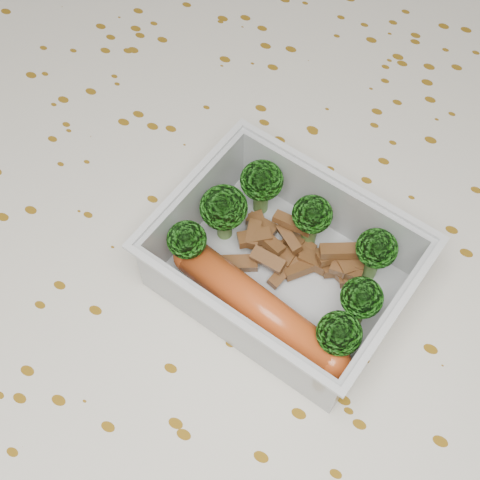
% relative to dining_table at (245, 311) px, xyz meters
% --- Properties ---
extents(ground_plane, '(4.00, 4.00, 0.00)m').
position_rel_dining_table_xyz_m(ground_plane, '(0.00, 0.00, -0.67)').
color(ground_plane, olive).
rests_on(ground_plane, ground).
extents(dining_table, '(1.40, 0.90, 0.75)m').
position_rel_dining_table_xyz_m(dining_table, '(0.00, 0.00, 0.00)').
color(dining_table, brown).
rests_on(dining_table, ground).
extents(tablecloth, '(1.46, 0.96, 0.19)m').
position_rel_dining_table_xyz_m(tablecloth, '(0.00, 0.00, 0.05)').
color(tablecloth, silver).
rests_on(tablecloth, dining_table).
extents(lunch_container, '(0.18, 0.15, 0.06)m').
position_rel_dining_table_xyz_m(lunch_container, '(0.03, -0.00, 0.11)').
color(lunch_container, silver).
rests_on(lunch_container, tablecloth).
extents(broccoli_florets, '(0.14, 0.11, 0.05)m').
position_rel_dining_table_xyz_m(broccoli_florets, '(0.03, 0.01, 0.13)').
color(broccoli_florets, '#608C3F').
rests_on(broccoli_florets, lunch_container).
extents(meat_pile, '(0.10, 0.06, 0.03)m').
position_rel_dining_table_xyz_m(meat_pile, '(0.03, 0.02, 0.10)').
color(meat_pile, brown).
rests_on(meat_pile, lunch_container).
extents(sausage, '(0.14, 0.05, 0.03)m').
position_rel_dining_table_xyz_m(sausage, '(0.03, -0.04, 0.11)').
color(sausage, '#CA4E1C').
rests_on(sausage, lunch_container).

